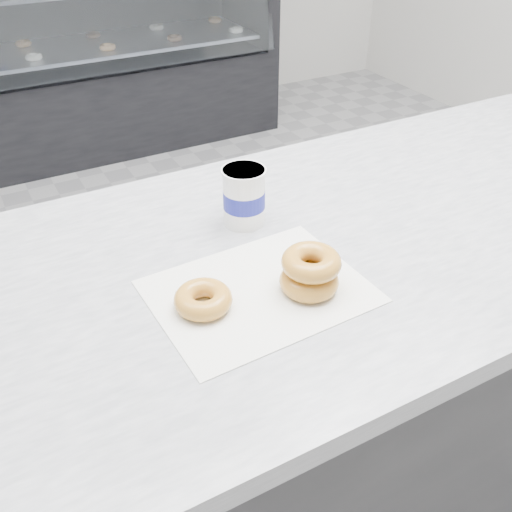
{
  "coord_description": "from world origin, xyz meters",
  "views": [
    {
      "loc": [
        -0.63,
        -1.32,
        1.48
      ],
      "look_at": [
        -0.26,
        -0.63,
        0.93
      ],
      "focal_mm": 40.0,
      "sensor_mm": 36.0,
      "label": 1
    }
  ],
  "objects_px": {
    "donut_stack": "(310,272)",
    "coffee_cup": "(244,196)",
    "display_case": "(68,65)",
    "counter": "(345,383)",
    "donut_single": "(203,299)"
  },
  "relations": [
    {
      "from": "counter",
      "to": "donut_single",
      "type": "distance_m",
      "value": 0.61
    },
    {
      "from": "counter",
      "to": "display_case",
      "type": "distance_m",
      "value": 2.72
    },
    {
      "from": "donut_single",
      "to": "donut_stack",
      "type": "distance_m",
      "value": 0.18
    },
    {
      "from": "donut_stack",
      "to": "coffee_cup",
      "type": "distance_m",
      "value": 0.24
    },
    {
      "from": "display_case",
      "to": "donut_stack",
      "type": "distance_m",
      "value": 2.88
    },
    {
      "from": "counter",
      "to": "donut_single",
      "type": "relative_size",
      "value": 33.27
    },
    {
      "from": "display_case",
      "to": "donut_stack",
      "type": "height_order",
      "value": "display_case"
    },
    {
      "from": "donut_single",
      "to": "coffee_cup",
      "type": "distance_m",
      "value": 0.27
    },
    {
      "from": "display_case",
      "to": "donut_stack",
      "type": "bearing_deg",
      "value": -94.16
    },
    {
      "from": "donut_stack",
      "to": "counter",
      "type": "bearing_deg",
      "value": 30.01
    },
    {
      "from": "display_case",
      "to": "donut_stack",
      "type": "relative_size",
      "value": 23.49
    },
    {
      "from": "counter",
      "to": "donut_stack",
      "type": "relative_size",
      "value": 29.95
    },
    {
      "from": "display_case",
      "to": "donut_single",
      "type": "height_order",
      "value": "display_case"
    },
    {
      "from": "donut_stack",
      "to": "coffee_cup",
      "type": "xyz_separation_m",
      "value": [
        0.0,
        0.23,
        0.02
      ]
    },
    {
      "from": "counter",
      "to": "donut_stack",
      "type": "bearing_deg",
      "value": -149.99
    }
  ]
}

